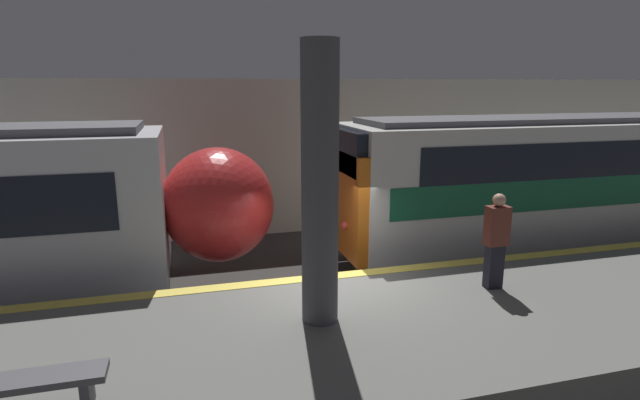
% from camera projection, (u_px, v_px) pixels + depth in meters
% --- Properties ---
extents(ground_plane, '(120.00, 120.00, 0.00)m').
position_uv_depth(ground_plane, '(331.00, 326.00, 9.64)').
color(ground_plane, '#33302D').
extents(platform, '(40.00, 4.09, 1.11)m').
position_uv_depth(platform, '(370.00, 355.00, 7.59)').
color(platform, slate).
rests_on(platform, ground).
extents(station_rear_barrier, '(50.00, 0.15, 4.73)m').
position_uv_depth(station_rear_barrier, '(271.00, 158.00, 15.20)').
color(station_rear_barrier, '#B2AD9E').
rests_on(station_rear_barrier, ground).
extents(support_pillar_near, '(0.54, 0.54, 4.08)m').
position_uv_depth(support_pillar_near, '(320.00, 187.00, 7.10)').
color(support_pillar_near, '#47474C').
rests_on(support_pillar_near, platform).
extents(person_waiting, '(0.38, 0.24, 1.68)m').
position_uv_depth(person_waiting, '(496.00, 239.00, 8.54)').
color(person_waiting, black).
rests_on(person_waiting, platform).
extents(platform_bench, '(1.50, 0.40, 0.45)m').
position_uv_depth(platform_bench, '(32.00, 386.00, 5.30)').
color(platform_bench, '#4C4C51').
rests_on(platform_bench, platform).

